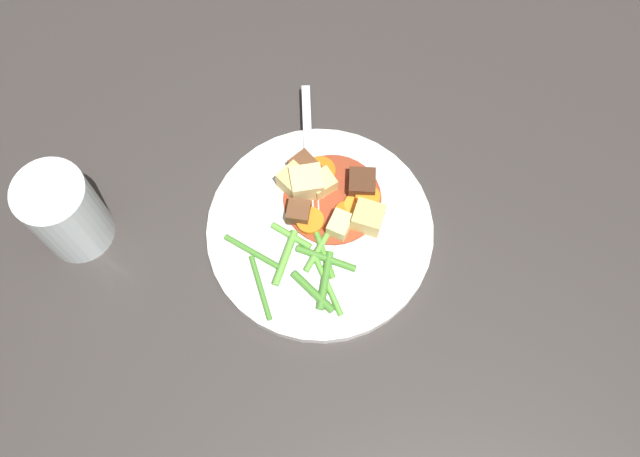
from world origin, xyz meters
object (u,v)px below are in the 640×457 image
dinner_plate (320,231)px  potato_chunk_3 (307,183)px  carrot_slice_2 (308,224)px  water_glass (65,213)px  carrot_slice_0 (355,205)px  potato_chunk_1 (340,225)px  meat_chunk_2 (305,168)px  potato_chunk_4 (322,184)px  meat_chunk_0 (362,183)px  carrot_slice_1 (346,213)px  fork (308,155)px  potato_chunk_2 (368,218)px  carrot_slice_4 (367,198)px  carrot_slice_3 (320,173)px  potato_chunk_0 (293,181)px  meat_chunk_1 (298,214)px

dinner_plate → potato_chunk_3: size_ratio=7.22×
dinner_plate → carrot_slice_2: carrot_slice_2 is taller
dinner_plate → water_glass: bearing=121.4°
carrot_slice_0 → potato_chunk_1: size_ratio=0.94×
meat_chunk_2 → potato_chunk_3: bearing=-143.6°
potato_chunk_4 → water_glass: 0.28m
carrot_slice_2 → potato_chunk_4: (0.05, 0.01, 0.01)m
water_glass → meat_chunk_0: bearing=-49.6°
potato_chunk_3 → water_glass: bearing=132.0°
carrot_slice_1 → carrot_slice_2: size_ratio=0.81×
fork → carrot_slice_2: bearing=-148.1°
potato_chunk_4 → meat_chunk_0: 0.05m
carrot_slice_2 → potato_chunk_2: bearing=-55.0°
carrot_slice_0 → carrot_slice_4: (0.01, -0.01, 0.00)m
potato_chunk_1 → water_glass: 0.30m
carrot_slice_2 → carrot_slice_3: size_ratio=0.87×
potato_chunk_4 → water_glass: water_glass is taller
potato_chunk_0 → potato_chunk_3: (0.00, -0.02, 0.00)m
carrot_slice_0 → meat_chunk_2: bearing=83.9°
carrot_slice_3 → potato_chunk_4: 0.02m
carrot_slice_4 → meat_chunk_2: size_ratio=0.86×
meat_chunk_1 → potato_chunk_0: bearing=39.0°
potato_chunk_1 → potato_chunk_3: 0.06m
meat_chunk_0 → carrot_slice_2: bearing=159.3°
water_glass → carrot_slice_0: bearing=-53.7°
potato_chunk_1 → water_glass: size_ratio=0.24×
carrot_slice_0 → potato_chunk_4: 0.05m
carrot_slice_0 → meat_chunk_2: meat_chunk_2 is taller
carrot_slice_4 → potato_chunk_1: bearing=169.1°
carrot_slice_2 → carrot_slice_3: (0.06, 0.02, 0.00)m
carrot_slice_2 → meat_chunk_2: size_ratio=0.96×
meat_chunk_2 → carrot_slice_1: bearing=-107.5°
dinner_plate → potato_chunk_4: size_ratio=9.26×
potato_chunk_4 → carrot_slice_2: bearing=-166.8°
dinner_plate → carrot_slice_2: size_ratio=8.15×
meat_chunk_0 → water_glass: water_glass is taller
carrot_slice_0 → potato_chunk_3: potato_chunk_3 is taller
fork → potato_chunk_0: bearing=-171.2°
meat_chunk_2 → fork: (0.02, 0.01, -0.01)m
dinner_plate → carrot_slice_4: 0.07m
carrot_slice_0 → meat_chunk_0: 0.03m
dinner_plate → potato_chunk_1: 0.03m
potato_chunk_0 → meat_chunk_0: potato_chunk_0 is taller
potato_chunk_1 → potato_chunk_4: (0.03, 0.04, 0.00)m
fork → carrot_slice_3: bearing=-120.6°
potato_chunk_1 → fork: size_ratio=0.18×
carrot_slice_1 → water_glass: size_ratio=0.23×
meat_chunk_2 → water_glass: bearing=136.8°
meat_chunk_0 → meat_chunk_1: (-0.07, 0.04, -0.00)m
meat_chunk_1 → fork: meat_chunk_1 is taller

